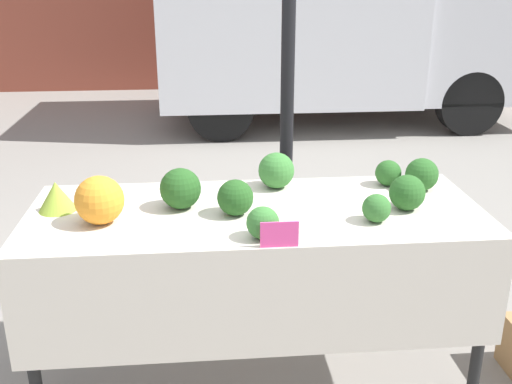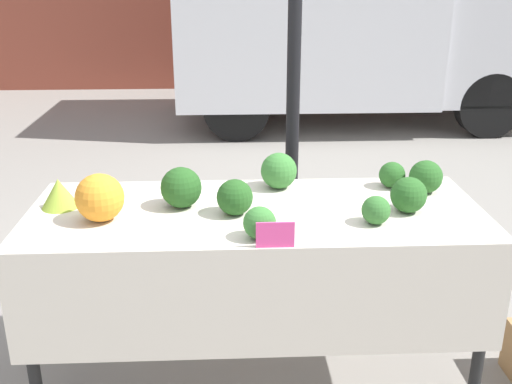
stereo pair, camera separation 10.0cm
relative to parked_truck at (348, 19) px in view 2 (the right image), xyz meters
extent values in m
plane|color=gray|center=(-1.30, -4.86, -1.21)|extent=(40.00, 40.00, 0.00)
cylinder|color=black|center=(-1.08, -4.17, 0.05)|extent=(0.07, 0.07, 2.53)
cube|color=silver|center=(-0.55, 0.00, 0.10)|extent=(2.84, 2.03, 1.97)
cube|color=silver|center=(1.60, 0.00, -0.18)|extent=(1.45, 1.87, 1.42)
cylinder|color=black|center=(1.46, -0.82, -0.85)|extent=(0.72, 0.22, 0.72)
cylinder|color=black|center=(1.46, 0.82, -0.85)|extent=(0.72, 0.22, 0.72)
cylinder|color=black|center=(-1.33, -0.82, -0.85)|extent=(0.72, 0.22, 0.72)
cylinder|color=black|center=(-1.33, 0.82, -0.85)|extent=(0.72, 0.22, 0.72)
cube|color=beige|center=(-1.30, -4.86, -0.42)|extent=(1.93, 0.77, 0.03)
cube|color=beige|center=(-1.30, -5.23, -0.66)|extent=(1.93, 0.01, 0.44)
cylinder|color=black|center=(-2.21, -5.18, -0.82)|extent=(0.05, 0.05, 0.78)
cylinder|color=black|center=(-0.40, -5.18, -0.82)|extent=(0.05, 0.05, 0.78)
cylinder|color=black|center=(-2.21, -4.53, -0.82)|extent=(0.05, 0.05, 0.78)
cylinder|color=black|center=(-0.40, -4.53, -0.82)|extent=(0.05, 0.05, 0.78)
sphere|color=orange|center=(-1.94, -4.94, -0.31)|extent=(0.20, 0.20, 0.20)
cone|color=#93B238|center=(-2.14, -4.79, -0.34)|extent=(0.16, 0.16, 0.13)
sphere|color=#23511E|center=(-1.39, -4.90, -0.33)|extent=(0.15, 0.15, 0.15)
sphere|color=#387533|center=(-1.30, -5.14, -0.34)|extent=(0.13, 0.13, 0.13)
sphere|color=#285B23|center=(-0.67, -4.91, -0.33)|extent=(0.15, 0.15, 0.15)
sphere|color=#387533|center=(-1.19, -4.59, -0.32)|extent=(0.17, 0.17, 0.17)
sphere|color=#336B2D|center=(-0.83, -5.03, -0.35)|extent=(0.12, 0.12, 0.12)
sphere|color=#285B23|center=(-0.52, -4.68, -0.33)|extent=(0.15, 0.15, 0.15)
sphere|color=#285B23|center=(-0.66, -4.61, -0.34)|extent=(0.12, 0.12, 0.12)
sphere|color=#23511E|center=(-1.62, -4.81, -0.32)|extent=(0.18, 0.18, 0.18)
cube|color=#EF4793|center=(-1.25, -5.23, -0.35)|extent=(0.14, 0.01, 0.10)
camera|label=1|loc=(-1.51, -7.20, 0.56)|focal=42.00mm
camera|label=2|loc=(-1.41, -7.21, 0.56)|focal=42.00mm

